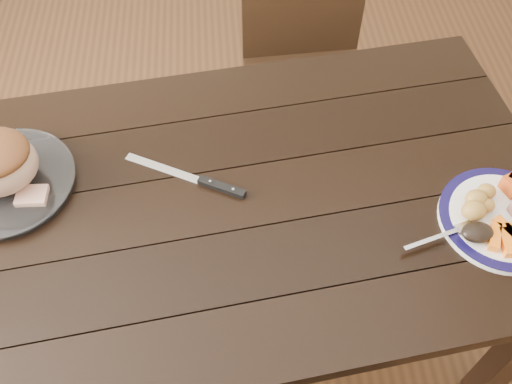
{
  "coord_description": "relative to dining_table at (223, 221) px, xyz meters",
  "views": [
    {
      "loc": [
        0.02,
        -0.78,
        1.85
      ],
      "look_at": [
        0.08,
        -0.02,
        0.8
      ],
      "focal_mm": 40.0,
      "sensor_mm": 36.0,
      "label": 1
    }
  ],
  "objects": [
    {
      "name": "dark_mushroom",
      "position": [
        0.56,
        -0.16,
        0.13
      ],
      "size": [
        0.07,
        0.05,
        0.03
      ],
      "primitive_type": "ellipsoid",
      "color": "black",
      "rests_on": "dinner_plate"
    },
    {
      "name": "fork",
      "position": [
        0.49,
        -0.15,
        0.11
      ],
      "size": [
        0.18,
        0.07,
        0.0
      ],
      "rotation": [
        0.0,
        0.0,
        0.29
      ],
      "color": "silver",
      "rests_on": "dinner_plate"
    },
    {
      "name": "dinner_plate",
      "position": [
        0.64,
        -0.11,
        0.1
      ],
      "size": [
        0.28,
        0.28,
        0.02
      ],
      "primitive_type": "cylinder",
      "color": "white",
      "rests_on": "dining_table"
    },
    {
      "name": "cut_slice",
      "position": [
        -0.44,
        0.03,
        0.12
      ],
      "size": [
        0.07,
        0.06,
        0.02
      ],
      "primitive_type": "cube",
      "rotation": [
        0.0,
        0.0,
        -0.05
      ],
      "color": "tan",
      "rests_on": "serving_platter"
    },
    {
      "name": "chair_far",
      "position": [
        0.31,
        0.74,
        -0.13
      ],
      "size": [
        0.44,
        0.45,
        0.93
      ],
      "rotation": [
        0.0,
        0.0,
        3.19
      ],
      "color": "black",
      "rests_on": "ground"
    },
    {
      "name": "carrot_batons",
      "position": [
        0.62,
        -0.17,
        0.12
      ],
      "size": [
        0.09,
        0.11,
        0.02
      ],
      "color": "orange",
      "rests_on": "dinner_plate"
    },
    {
      "name": "roasted_potatoes",
      "position": [
        0.58,
        -0.08,
        0.13
      ],
      "size": [
        0.1,
        0.1,
        0.05
      ],
      "color": "gold",
      "rests_on": "dinner_plate"
    },
    {
      "name": "carving_knife",
      "position": [
        -0.03,
        0.05,
        0.1
      ],
      "size": [
        0.29,
        0.16,
        0.01
      ],
      "rotation": [
        0.0,
        0.0,
        -0.47
      ],
      "color": "silver",
      "rests_on": "dining_table"
    },
    {
      "name": "ground",
      "position": [
        -0.0,
        0.0,
        -0.66
      ],
      "size": [
        4.0,
        4.0,
        0.0
      ],
      "primitive_type": "plane",
      "color": "#472B16",
      "rests_on": "ground"
    },
    {
      "name": "plate_rim",
      "position": [
        0.64,
        -0.11,
        0.11
      ],
      "size": [
        0.28,
        0.28,
        0.02
      ],
      "primitive_type": "torus",
      "color": "#0F0A36",
      "rests_on": "dinner_plate"
    },
    {
      "name": "serving_platter",
      "position": [
        -0.51,
        0.08,
        0.1
      ],
      "size": [
        0.32,
        0.32,
        0.02
      ],
      "primitive_type": "cylinder",
      "color": "white",
      "rests_on": "dining_table"
    },
    {
      "name": "dining_table",
      "position": [
        0.0,
        0.0,
        0.0
      ],
      "size": [
        1.7,
        1.09,
        0.75
      ],
      "rotation": [
        0.0,
        0.0,
        0.13
      ],
      "color": "black",
      "rests_on": "ground"
    }
  ]
}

